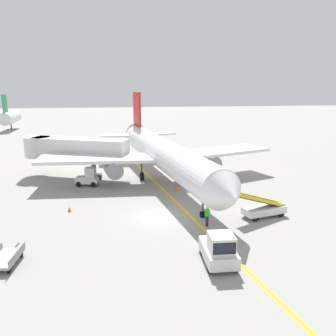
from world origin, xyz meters
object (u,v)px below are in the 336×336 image
at_px(jet_bridge, 69,149).
at_px(belt_loader_forward_hold, 263,208).
at_px(airliner, 163,153).
at_px(pushback_tug, 219,250).
at_px(baggage_cart_loaded, 6,258).
at_px(safety_cone_nose_left, 69,209).
at_px(safety_cone_nose_right, 177,189).
at_px(ground_crew_marshaller, 207,215).
at_px(baggage_tug_near_wing, 88,178).

xyz_separation_m(jet_bridge, belt_loader_forward_hold, (18.10, -16.51, -2.77)).
distance_m(airliner, pushback_tug, 20.24).
bearing_deg(baggage_cart_loaded, safety_cone_nose_left, 73.36).
bearing_deg(pushback_tug, baggage_cart_loaded, 172.22).
relative_size(pushback_tug, baggage_cart_loaded, 0.96).
distance_m(pushback_tug, belt_loader_forward_hold, 9.72).
xyz_separation_m(jet_bridge, safety_cone_nose_left, (1.33, -12.79, -3.32)).
bearing_deg(airliner, safety_cone_nose_right, -75.27).
relative_size(pushback_tug, safety_cone_nose_left, 8.34).
relative_size(airliner, belt_loader_forward_hold, 6.83).
bearing_deg(pushback_tug, ground_crew_marshaller, 82.60).
distance_m(jet_bridge, pushback_tug, 27.01).
xyz_separation_m(baggage_tug_near_wing, safety_cone_nose_left, (-1.12, -8.46, -0.71)).
bearing_deg(safety_cone_nose_right, belt_loader_forward_hold, -55.07).
height_order(jet_bridge, baggage_cart_loaded, jet_bridge).
xyz_separation_m(jet_bridge, safety_cone_nose_right, (12.01, -7.78, -3.32)).
distance_m(airliner, baggage_cart_loaded, 22.30).
relative_size(baggage_tug_near_wing, belt_loader_forward_hold, 0.50).
xyz_separation_m(pushback_tug, baggage_cart_loaded, (-13.48, 1.84, -0.53)).
xyz_separation_m(jet_bridge, baggage_tug_near_wing, (2.45, -4.32, -2.62)).
distance_m(pushback_tug, baggage_cart_loaded, 13.61).
distance_m(pushback_tug, safety_cone_nose_left, 15.54).
xyz_separation_m(pushback_tug, ground_crew_marshaller, (0.81, 6.22, -0.08)).
xyz_separation_m(pushback_tug, safety_cone_nose_left, (-10.66, 11.28, -0.77)).
relative_size(jet_bridge, belt_loader_forward_hold, 2.50).
height_order(baggage_cart_loaded, safety_cone_nose_left, baggage_cart_loaded).
distance_m(pushback_tug, safety_cone_nose_right, 16.30).
distance_m(belt_loader_forward_hold, safety_cone_nose_right, 10.65).
height_order(airliner, belt_loader_forward_hold, airliner).
xyz_separation_m(baggage_tug_near_wing, ground_crew_marshaller, (10.35, -13.53, -0.02)).
bearing_deg(baggage_tug_near_wing, jet_bridge, 119.60).
xyz_separation_m(ground_crew_marshaller, safety_cone_nose_right, (-0.79, 10.06, -0.69)).
relative_size(jet_bridge, pushback_tug, 3.52).
xyz_separation_m(airliner, safety_cone_nose_right, (1.00, -3.78, -3.20)).
distance_m(belt_loader_forward_hold, safety_cone_nose_left, 17.18).
height_order(baggage_tug_near_wing, belt_loader_forward_hold, belt_loader_forward_hold).
relative_size(belt_loader_forward_hold, baggage_cart_loaded, 1.35).
bearing_deg(jet_bridge, belt_loader_forward_hold, -42.36).
distance_m(ground_crew_marshaller, safety_cone_nose_left, 12.55).
height_order(ground_crew_marshaller, safety_cone_nose_left, ground_crew_marshaller).
bearing_deg(belt_loader_forward_hold, baggage_cart_loaded, -163.72).
relative_size(airliner, baggage_tug_near_wing, 13.57).
distance_m(ground_crew_marshaller, safety_cone_nose_right, 10.12).
distance_m(airliner, belt_loader_forward_hold, 14.62).
bearing_deg(safety_cone_nose_left, baggage_cart_loaded, -106.64).
height_order(jet_bridge, safety_cone_nose_left, jet_bridge).
distance_m(jet_bridge, ground_crew_marshaller, 22.12).
distance_m(baggage_tug_near_wing, ground_crew_marshaller, 17.03).
bearing_deg(airliner, safety_cone_nose_left, -137.77).
bearing_deg(safety_cone_nose_left, belt_loader_forward_hold, -12.51).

